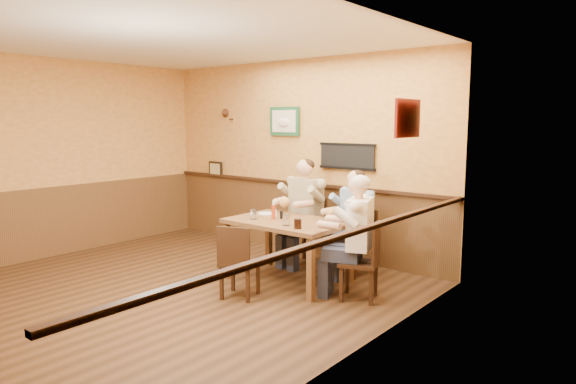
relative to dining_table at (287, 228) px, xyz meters
The scene contains 17 objects.
room 1.65m from the dining_table, 123.45° to the right, with size 5.02×5.03×2.81m.
dining_table is the anchor object (origin of this frame).
chair_back_left 0.84m from the dining_table, 111.40° to the left, with size 0.41×0.41×0.90m, color #382011, non-canonical shape.
chair_back_right 0.93m from the dining_table, 56.43° to the left, with size 0.38×0.38×0.83m, color #382011, non-canonical shape.
chair_right_end 1.03m from the dining_table, ahead, with size 0.39×0.39×0.85m, color #382011, non-canonical shape.
chair_near_side 0.81m from the dining_table, 93.66° to the right, with size 0.38×0.38×0.82m, color #382011, non-canonical shape.
diner_tan_shirt 0.82m from the dining_table, 111.40° to the left, with size 0.59×0.59×1.28m, color tan, non-canonical shape.
diner_blue_polo 0.90m from the dining_table, 56.43° to the left, with size 0.55×0.55×1.19m, color #7B97B9, non-canonical shape.
diner_white_elder 1.00m from the dining_table, ahead, with size 0.56×0.56×1.22m, color white, non-canonical shape.
water_glass_left 0.44m from the dining_table, 150.85° to the right, with size 0.08×0.08×0.12m, color silver.
water_glass_mid 0.34m from the dining_table, 53.25° to the right, with size 0.08×0.08×0.12m, color silver.
cola_tumbler 0.51m from the dining_table, 37.29° to the right, with size 0.08×0.08×0.11m, color black.
hot_sauce_bottle 0.26m from the dining_table, 161.64° to the right, with size 0.05×0.05×0.20m, color #B43713.
salt_shaker 0.31m from the dining_table, 161.55° to the left, with size 0.03×0.03×0.08m, color white.
pepper_shaker 0.18m from the dining_table, 166.95° to the left, with size 0.04×0.04×0.09m, color black.
plate_far_left 0.50m from the dining_table, 162.68° to the left, with size 0.21×0.21×0.01m, color white.
plate_far_right 0.56m from the dining_table, 11.05° to the left, with size 0.22×0.22×0.01m, color white.
Camera 1 is at (4.65, -3.42, 1.93)m, focal length 32.00 mm.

